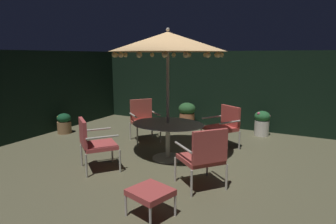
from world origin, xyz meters
The scene contains 13 objects.
ground_plane centered at (0.00, 0.00, -0.01)m, with size 8.59×6.59×0.02m, color brown.
hedge_backdrop_rear centered at (0.00, 3.15, 1.09)m, with size 8.59×0.30×2.18m, color black.
hedge_backdrop_left centered at (-4.15, 0.00, 1.09)m, with size 0.30×6.59×2.18m, color black.
patio_dining_table centered at (-0.22, -0.12, 0.58)m, with size 1.47×1.22×0.74m.
patio_umbrella centered at (-0.22, -0.12, 2.30)m, with size 2.24×2.24×2.57m.
patio_chair_north centered at (-1.37, 0.79, 0.57)m, with size 0.83×0.84×1.00m.
patio_chair_northeast centered at (-1.13, -1.26, 0.55)m, with size 0.85×0.85×0.96m.
patio_chair_east centered at (0.90, -1.06, 0.56)m, with size 0.88×0.88×0.99m.
patio_chair_southeast centered at (0.56, 1.12, 0.54)m, with size 0.87×0.86×0.94m.
ottoman_footrest centered at (0.58, -2.14, 0.32)m, with size 0.61×0.59×0.37m.
potted_plant_right_near centered at (-1.02, 2.64, 0.37)m, with size 0.50×0.50×0.70m.
potted_plant_back_center centered at (1.14, 2.58, 0.34)m, with size 0.41×0.40×0.65m.
potted_plant_back_left centered at (-3.61, 0.37, 0.27)m, with size 0.36×0.36×0.54m.
Camera 1 is at (2.40, -5.13, 2.06)m, focal length 31.34 mm.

